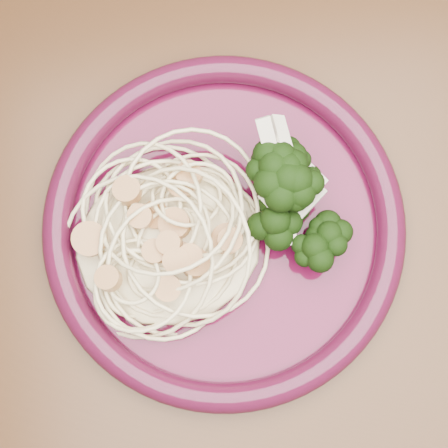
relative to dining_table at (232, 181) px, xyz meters
The scene contains 6 objects.
dining_table is the anchor object (origin of this frame).
dinner_plate 0.13m from the dining_table, 105.21° to the right, with size 0.36×0.36×0.03m.
spaghetti_pile 0.16m from the dining_table, 131.30° to the right, with size 0.16×0.14×0.04m, color beige.
scallop_cluster 0.19m from the dining_table, 131.30° to the right, with size 0.14×0.14×0.05m, color tan, non-canonical shape.
broccoli_pile 0.15m from the dining_table, 53.88° to the right, with size 0.09×0.15×0.05m, color black.
onion_garnish 0.18m from the dining_table, 53.88° to the right, with size 0.07×0.10×0.06m, color beige, non-canonical shape.
Camera 1 is at (-0.03, -0.17, 1.28)m, focal length 50.00 mm.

